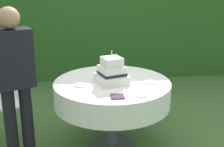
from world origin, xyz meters
name	(u,v)px	position (x,y,z in m)	size (l,w,h in m)	color
ground_plane	(112,145)	(0.00, 0.00, 0.00)	(20.00, 20.00, 0.00)	#476B33
cake_table	(112,93)	(0.00, 0.00, 0.64)	(1.25, 1.25, 0.77)	#4C4C51
wedding_cake	(112,73)	(-0.01, -0.04, 0.88)	(0.38, 0.38, 0.35)	silver
serving_plate_near	(151,82)	(0.40, -0.09, 0.78)	(0.15, 0.15, 0.01)	white
serving_plate_far	(141,95)	(0.23, -0.43, 0.78)	(0.13, 0.13, 0.01)	white
serving_plate_left	(80,85)	(-0.34, -0.09, 0.78)	(0.13, 0.13, 0.01)	white
napkin_stack	(118,96)	(0.00, -0.44, 0.78)	(0.13, 0.13, 0.01)	#4C2D47
garden_chair	(11,95)	(-1.14, 0.33, 0.54)	(0.51, 0.51, 0.89)	white
standing_person	(15,79)	(-0.95, -0.26, 0.93)	(0.41, 0.32, 1.60)	black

